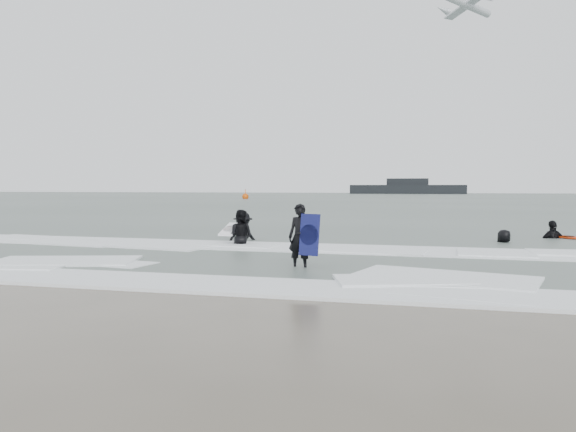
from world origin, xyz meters
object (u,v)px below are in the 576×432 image
(surfer_breaker, at_px, (243,242))
(vessel_horizon, at_px, (407,188))
(surfer_wading, at_px, (240,247))
(surfer_centre, at_px, (300,270))
(buoy, at_px, (245,197))
(surfer_right_near, at_px, (553,240))
(surfer_right_far, at_px, (504,244))

(surfer_breaker, relative_size, vessel_horizon, 0.06)
(surfer_wading, bearing_deg, surfer_breaker, -74.27)
(surfer_wading, xyz_separation_m, vessel_horizon, (-3.15, 134.77, 1.51))
(surfer_centre, relative_size, buoy, 0.96)
(buoy, distance_m, vessel_horizon, 72.57)
(vessel_horizon, bearing_deg, surfer_centre, -87.42)
(buoy, bearing_deg, surfer_right_near, -60.52)
(buoy, relative_size, vessel_horizon, 0.05)
(surfer_right_far, height_order, vessel_horizon, vessel_horizon)
(surfer_centre, height_order, surfer_right_near, surfer_right_near)
(surfer_breaker, distance_m, vessel_horizon, 133.36)
(surfer_wading, height_order, surfer_breaker, surfer_breaker)
(surfer_breaker, bearing_deg, vessel_horizon, 47.81)
(vessel_horizon, bearing_deg, surfer_right_near, -84.08)
(surfer_centre, distance_m, surfer_right_far, 9.28)
(surfer_right_far, distance_m, vessel_horizon, 131.99)
(surfer_wading, height_order, surfer_right_near, surfer_right_near)
(surfer_wading, relative_size, vessel_horizon, 0.06)
(surfer_wading, relative_size, buoy, 1.07)
(buoy, bearing_deg, surfer_wading, -70.16)
(surfer_breaker, height_order, surfer_right_far, surfer_breaker)
(surfer_wading, height_order, buoy, buoy)
(surfer_centre, distance_m, surfer_breaker, 6.83)
(surfer_centre, relative_size, surfer_wading, 0.89)
(surfer_centre, distance_m, vessel_horizon, 139.29)
(surfer_breaker, height_order, surfer_right_near, surfer_breaker)
(surfer_breaker, distance_m, surfer_right_far, 9.01)
(surfer_breaker, bearing_deg, surfer_centre, -101.79)
(surfer_centre, height_order, vessel_horizon, vessel_horizon)
(surfer_breaker, relative_size, buoy, 1.16)
(surfer_centre, xyz_separation_m, buoy, (-26.62, 69.49, 0.42))
(surfer_breaker, xyz_separation_m, vessel_horizon, (-2.70, 133.32, 1.51))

